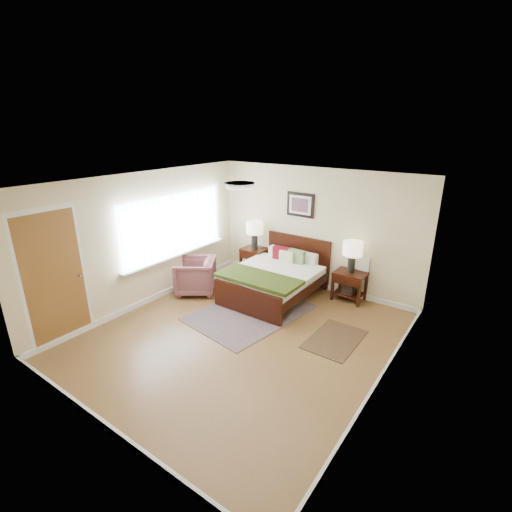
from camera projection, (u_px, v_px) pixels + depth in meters
name	position (u px, v px, depth m)	size (l,w,h in m)	color
floor	(242.00, 335.00, 6.11)	(5.00, 5.00, 0.00)	brown
back_wall	(315.00, 229.00, 7.61)	(4.50, 0.04, 2.50)	beige
front_wall	(91.00, 336.00, 3.77)	(4.50, 0.04, 2.50)	beige
left_wall	(145.00, 240.00, 6.91)	(0.04, 5.00, 2.50)	beige
right_wall	(389.00, 303.00, 4.46)	(0.04, 5.00, 2.50)	beige
ceiling	(240.00, 183.00, 5.27)	(4.50, 5.00, 0.02)	white
window	(175.00, 226.00, 7.38)	(0.11, 2.72, 1.32)	silver
door	(54.00, 279.00, 5.62)	(0.06, 1.00, 2.18)	silver
ceil_fixture	(240.00, 185.00, 5.28)	(0.44, 0.44, 0.08)	white
bed	(275.00, 274.00, 7.33)	(1.60, 1.92, 1.03)	black
wall_art	(300.00, 205.00, 7.62)	(0.62, 0.05, 0.50)	black
nightstand_left	(254.00, 254.00, 8.41)	(0.53, 0.48, 0.63)	black
nightstand_right	(349.00, 283.00, 7.22)	(0.59, 0.44, 0.59)	black
lamp_left	(255.00, 230.00, 8.23)	(0.37, 0.37, 0.61)	black
lamp_right	(353.00, 251.00, 7.01)	(0.37, 0.37, 0.61)	black
armchair	(195.00, 276.00, 7.57)	(0.76, 0.79, 0.72)	brown
rug_persian	(250.00, 313.00, 6.83)	(1.52, 2.15, 0.01)	#0C133D
rug_navy	(335.00, 339.00, 5.99)	(0.73, 1.10, 0.01)	black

